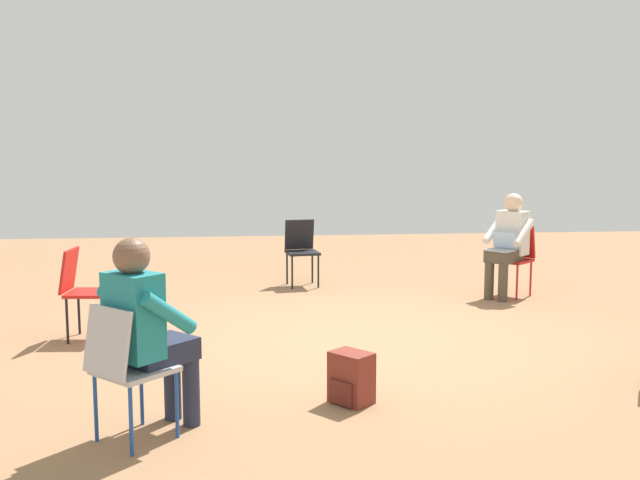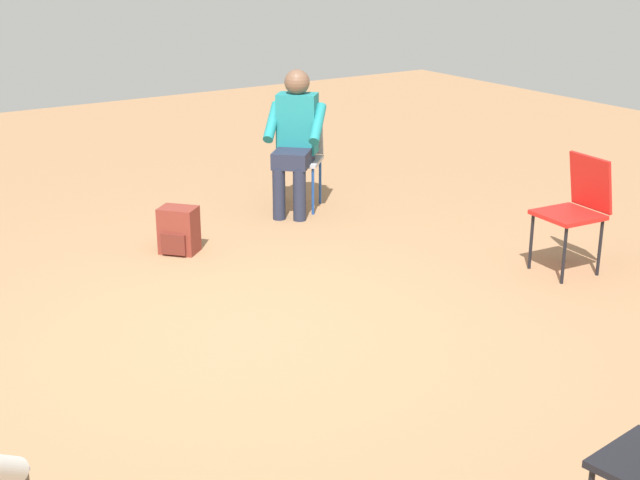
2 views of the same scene
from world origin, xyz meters
name	(u,v)px [view 2 (image 2 of 2)]	position (x,y,z in m)	size (l,w,h in m)	color
ground_plane	(243,335)	(0.00, 0.00, 0.00)	(16.33, 16.33, 0.00)	#99704C
chair_southwest	(299,152)	(-1.76, -2.15, 0.50)	(0.58, 0.58, 0.85)	#B7B7BC
chair_west	(576,205)	(-2.55, 0.33, 0.50)	(0.47, 0.43, 0.85)	red
person_in_teal	(295,134)	(-1.65, -2.03, 0.69)	(0.63, 0.63, 1.24)	#23283D
backpack_near_laptop_user	(179,233)	(-0.32, -1.60, 0.16)	(0.34, 0.34, 0.36)	maroon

